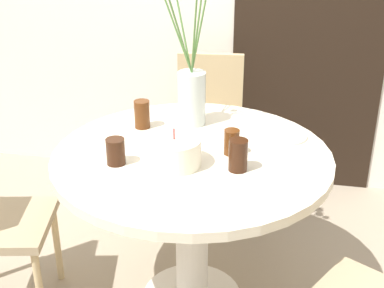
{
  "coord_description": "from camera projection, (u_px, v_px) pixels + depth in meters",
  "views": [
    {
      "loc": [
        0.38,
        -1.93,
        1.74
      ],
      "look_at": [
        0.0,
        0.0,
        0.81
      ],
      "focal_mm": 50.0,
      "sensor_mm": 36.0,
      "label": 1
    }
  ],
  "objects": [
    {
      "name": "drink_glass_3",
      "position": [
        142.0,
        114.0,
        2.4
      ],
      "size": [
        0.07,
        0.07,
        0.13
      ],
      "color": "#51280F",
      "rests_on": "dining_table"
    },
    {
      "name": "side_plate",
      "position": [
        285.0,
        136.0,
        2.33
      ],
      "size": [
        0.19,
        0.19,
        0.01
      ],
      "color": "silver",
      "rests_on": "dining_table"
    },
    {
      "name": "drink_glass_0",
      "position": [
        238.0,
        155.0,
        2.03
      ],
      "size": [
        0.07,
        0.07,
        0.13
      ],
      "color": "#33190C",
      "rests_on": "dining_table"
    },
    {
      "name": "birthday_cake",
      "position": [
        174.0,
        152.0,
        2.07
      ],
      "size": [
        0.21,
        0.21,
        0.15
      ],
      "color": "white",
      "rests_on": "dining_table"
    },
    {
      "name": "flower_vase",
      "position": [
        191.0,
        83.0,
        2.39
      ],
      "size": [
        0.3,
        0.27,
        0.76
      ],
      "color": "silver",
      "rests_on": "dining_table"
    },
    {
      "name": "dining_table",
      "position": [
        192.0,
        186.0,
        2.26
      ],
      "size": [
        1.15,
        1.15,
        0.77
      ],
      "color": "beige",
      "rests_on": "ground_plane"
    },
    {
      "name": "chair_left_flank",
      "position": [
        208.0,
        125.0,
        3.11
      ],
      "size": [
        0.43,
        0.43,
        0.91
      ],
      "rotation": [
        0.0,
        0.0,
        0.09
      ],
      "color": "#9E896B",
      "rests_on": "ground_plane"
    },
    {
      "name": "doorway_panel",
      "position": [
        311.0,
        28.0,
        3.12
      ],
      "size": [
        0.9,
        0.01,
        2.05
      ],
      "color": "black",
      "rests_on": "ground_plane"
    },
    {
      "name": "drink_glass_2",
      "position": [
        232.0,
        142.0,
        2.16
      ],
      "size": [
        0.06,
        0.06,
        0.11
      ],
      "color": "#51280F",
      "rests_on": "dining_table"
    },
    {
      "name": "drink_glass_1",
      "position": [
        116.0,
        151.0,
        2.08
      ],
      "size": [
        0.08,
        0.08,
        0.11
      ],
      "color": "#33190C",
      "rests_on": "dining_table"
    }
  ]
}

